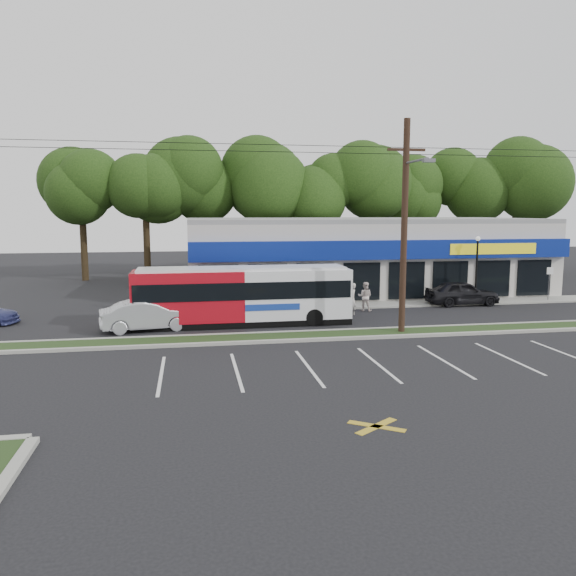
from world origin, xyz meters
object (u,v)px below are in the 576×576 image
(car_dark, at_px, (462,293))
(pedestrian_b, at_px, (365,296))
(utility_pole, at_px, (402,220))
(lamp_post, at_px, (477,261))
(pedestrian_a, at_px, (352,299))
(sign_post, at_px, (549,278))
(metrobus, at_px, (243,294))
(car_silver, at_px, (148,315))

(car_dark, distance_m, pedestrian_b, 6.69)
(utility_pole, xyz_separation_m, pedestrian_b, (0.34, 6.31, -4.56))
(utility_pole, height_order, lamp_post, utility_pole)
(utility_pole, bearing_deg, pedestrian_a, 99.31)
(sign_post, height_order, metrobus, metrobus)
(pedestrian_b, bearing_deg, lamp_post, -143.96)
(sign_post, xyz_separation_m, car_dark, (-6.21, -0.36, -0.79))
(pedestrian_a, bearing_deg, sign_post, 146.62)
(car_dark, bearing_deg, metrobus, 105.85)
(utility_pole, height_order, pedestrian_a, utility_pole)
(utility_pole, xyz_separation_m, car_dark, (6.95, 7.29, -4.64))
(utility_pole, relative_size, car_silver, 11.05)
(car_dark, xyz_separation_m, pedestrian_a, (-7.79, -2.22, 0.15))
(metrobus, xyz_separation_m, pedestrian_a, (6.25, 1.50, -0.66))
(lamp_post, bearing_deg, sign_post, -2.58)
(car_dark, bearing_deg, utility_pole, 137.37)
(utility_pole, relative_size, pedestrian_a, 27.24)
(metrobus, relative_size, car_silver, 2.45)
(pedestrian_b, bearing_deg, metrobus, 45.02)
(sign_post, relative_size, pedestrian_a, 1.21)
(metrobus, xyz_separation_m, car_silver, (-4.75, -0.63, -0.83))
(sign_post, xyz_separation_m, pedestrian_b, (-12.83, -1.34, -0.70))
(utility_pole, height_order, metrobus, utility_pole)
(utility_pole, distance_m, car_dark, 11.10)
(metrobus, relative_size, car_dark, 2.46)
(metrobus, relative_size, pedestrian_b, 6.48)
(utility_pole, bearing_deg, metrobus, 153.22)
(utility_pole, xyz_separation_m, car_silver, (-11.83, 2.94, -4.67))
(utility_pole, relative_size, lamp_post, 11.76)
(sign_post, height_order, car_silver, sign_post)
(lamp_post, relative_size, car_dark, 0.94)
(lamp_post, distance_m, car_dark, 2.33)
(car_dark, bearing_deg, lamp_post, -63.42)
(utility_pole, xyz_separation_m, sign_post, (13.17, 7.65, -3.86))
(utility_pole, bearing_deg, car_silver, 166.05)
(utility_pole, relative_size, sign_post, 22.47)
(utility_pole, height_order, car_dark, utility_pole)
(sign_post, distance_m, pedestrian_a, 14.25)
(car_silver, bearing_deg, car_dark, -86.95)
(sign_post, relative_size, pedestrian_b, 1.30)
(utility_pole, distance_m, pedestrian_b, 7.79)
(metrobus, distance_m, car_dark, 14.54)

